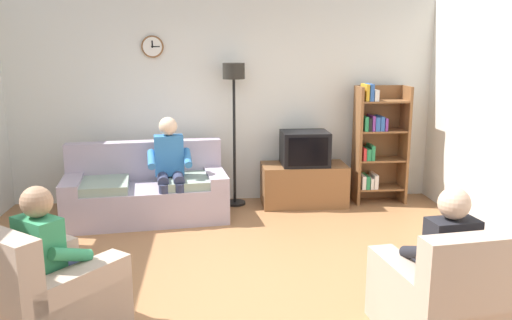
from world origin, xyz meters
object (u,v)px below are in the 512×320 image
object	(u,v)px
couch	(146,193)
bookshelf	(376,142)
person_in_right_armchair	(443,255)
armchair_near_window	(45,298)
person_in_left_armchair	(52,253)
person_on_couch	(170,164)
tv	(305,148)
tv_stand	(304,184)
armchair_near_bookshelf	(446,301)
floor_lamp	(234,95)

from	to	relation	value
couch	bookshelf	bearing A→B (deg)	8.55
person_in_right_armchair	armchair_near_window	bearing A→B (deg)	175.59
bookshelf	person_in_left_armchair	xyz separation A→B (m)	(-3.35, -3.00, -0.21)
couch	person_on_couch	bearing A→B (deg)	-19.89
couch	tv	bearing A→B (deg)	9.98
tv_stand	bookshelf	size ratio (longest dim) A/B	0.69
tv_stand	armchair_near_window	world-z (taller)	armchair_near_window
bookshelf	person_in_left_armchair	size ratio (longest dim) A/B	1.41
bookshelf	person_on_couch	distance (m)	2.74
armchair_near_bookshelf	person_on_couch	world-z (taller)	person_on_couch
couch	floor_lamp	xyz separation A→B (m)	(1.10, 0.48, 1.14)
tv_stand	tv	size ratio (longest dim) A/B	1.83
armchair_near_window	person_on_couch	size ratio (longest dim) A/B	0.96
tv_stand	armchair_near_window	xyz separation A→B (m)	(-2.43, -3.00, 0.02)
tv	person_on_couch	bearing A→B (deg)	-164.81
armchair_near_window	person_in_right_armchair	size ratio (longest dim) A/B	1.06
bookshelf	person_in_left_armchair	distance (m)	4.50
tv	person_in_left_armchair	world-z (taller)	person_in_left_armchair
person_in_left_armchair	couch	bearing A→B (deg)	81.77
armchair_near_bookshelf	person_on_couch	bearing A→B (deg)	126.88
floor_lamp	person_in_right_armchair	xyz separation A→B (m)	(1.31, -3.31, -0.85)
armchair_near_bookshelf	bookshelf	bearing A→B (deg)	80.41
tv	tv_stand	bearing A→B (deg)	90.00
couch	bookshelf	xyz separation A→B (m)	(2.99, 0.45, 0.50)
couch	floor_lamp	world-z (taller)	floor_lamp
armchair_near_window	tv	bearing A→B (deg)	50.74
floor_lamp	armchair_near_bookshelf	world-z (taller)	floor_lamp
couch	person_in_right_armchair	bearing A→B (deg)	-49.72
person_on_couch	armchair_near_window	bearing A→B (deg)	-106.17
couch	bookshelf	distance (m)	3.06
bookshelf	tv_stand	bearing A→B (deg)	-175.83
bookshelf	person_on_couch	size ratio (longest dim) A/B	1.28
person_in_left_armchair	armchair_near_window	bearing A→B (deg)	-129.04
floor_lamp	armchair_near_window	bearing A→B (deg)	-116.20
couch	floor_lamp	distance (m)	1.65
floor_lamp	person_in_right_armchair	size ratio (longest dim) A/B	1.65
bookshelf	person_on_couch	world-z (taller)	bookshelf
couch	bookshelf	size ratio (longest dim) A/B	1.26
tv	person_in_right_armchair	xyz separation A→B (m)	(0.40, -3.19, -0.16)
couch	person_in_left_armchair	size ratio (longest dim) A/B	1.78
armchair_near_bookshelf	couch	bearing A→B (deg)	129.55
person_on_couch	armchair_near_bookshelf	bearing A→B (deg)	-53.12
bookshelf	armchair_near_window	xyz separation A→B (m)	(-3.41, -3.07, -0.52)
floor_lamp	tv_stand	bearing A→B (deg)	-6.24
armchair_near_bookshelf	tv	bearing A→B (deg)	97.16
couch	tv	xyz separation A→B (m)	(2.00, 0.35, 0.45)
tv_stand	floor_lamp	world-z (taller)	floor_lamp
tv	person_in_left_armchair	distance (m)	3.75
tv_stand	armchair_near_bookshelf	size ratio (longest dim) A/B	1.13
tv	bookshelf	xyz separation A→B (m)	(0.98, 0.10, 0.05)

